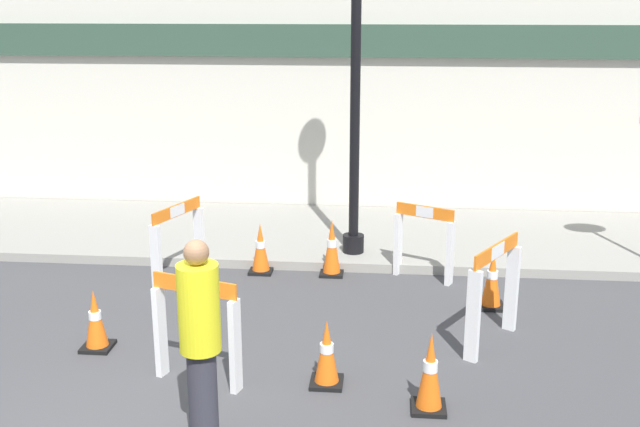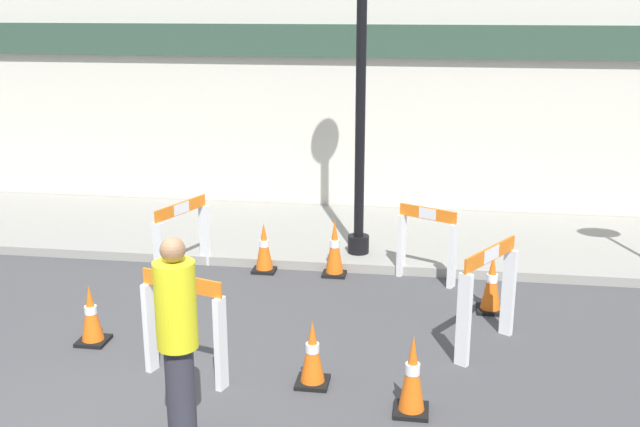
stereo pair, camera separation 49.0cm
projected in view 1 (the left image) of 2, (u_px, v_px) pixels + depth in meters
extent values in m
cube|color=gray|center=(239.00, 232.00, 11.21)|extent=(18.00, 2.82, 0.12)
cube|color=beige|center=(252.00, 43.00, 11.90)|extent=(18.00, 0.12, 5.50)
cube|color=#2D4738|center=(251.00, 40.00, 11.78)|extent=(16.20, 0.10, 0.50)
cylinder|color=black|center=(353.00, 243.00, 10.12)|extent=(0.29, 0.29, 0.24)
cylinder|color=black|center=(355.00, 97.00, 9.58)|extent=(0.13, 0.13, 4.18)
cube|color=white|center=(450.00, 254.00, 9.21)|extent=(0.11, 0.14, 0.81)
cube|color=white|center=(398.00, 244.00, 9.57)|extent=(0.11, 0.14, 0.81)
cube|color=orange|center=(425.00, 212.00, 9.26)|extent=(0.70, 0.37, 0.15)
cube|color=white|center=(425.00, 212.00, 9.26)|extent=(0.22, 0.13, 0.14)
cube|color=white|center=(199.00, 237.00, 9.83)|extent=(0.14, 0.10, 0.82)
cube|color=white|center=(156.00, 258.00, 9.05)|extent=(0.14, 0.10, 0.82)
cube|color=orange|center=(177.00, 210.00, 9.31)|extent=(0.37, 0.90, 0.15)
cube|color=white|center=(177.00, 210.00, 9.31)|extent=(0.13, 0.28, 0.14)
cube|color=white|center=(160.00, 331.00, 6.96)|extent=(0.10, 0.14, 0.89)
cube|color=white|center=(235.00, 346.00, 6.66)|extent=(0.10, 0.14, 0.89)
cube|color=orange|center=(194.00, 286.00, 6.67)|extent=(0.82, 0.29, 0.15)
cube|color=white|center=(194.00, 286.00, 6.67)|extent=(0.25, 0.11, 0.14)
cube|color=white|center=(473.00, 316.00, 7.22)|extent=(0.14, 0.12, 0.94)
cube|color=white|center=(512.00, 288.00, 7.92)|extent=(0.14, 0.12, 0.94)
cube|color=orange|center=(497.00, 251.00, 7.42)|extent=(0.54, 0.84, 0.15)
cube|color=white|center=(497.00, 251.00, 7.42)|extent=(0.18, 0.26, 0.13)
cube|color=black|center=(490.00, 306.00, 8.62)|extent=(0.30, 0.30, 0.04)
cone|color=orange|center=(492.00, 277.00, 8.52)|extent=(0.22, 0.22, 0.66)
cylinder|color=white|center=(492.00, 274.00, 8.51)|extent=(0.13, 0.13, 0.09)
cube|color=black|center=(332.00, 273.00, 9.65)|extent=(0.30, 0.30, 0.04)
cone|color=orange|center=(332.00, 246.00, 9.54)|extent=(0.23, 0.22, 0.71)
cylinder|color=white|center=(332.00, 243.00, 9.53)|extent=(0.13, 0.13, 0.10)
cube|color=black|center=(327.00, 382.00, 6.90)|extent=(0.30, 0.30, 0.04)
cone|color=orange|center=(327.00, 351.00, 6.81)|extent=(0.23, 0.23, 0.60)
cylinder|color=white|center=(327.00, 348.00, 6.80)|extent=(0.13, 0.13, 0.08)
cube|color=black|center=(98.00, 347.00, 7.60)|extent=(0.30, 0.30, 0.04)
cone|color=orange|center=(95.00, 318.00, 7.52)|extent=(0.23, 0.22, 0.59)
cylinder|color=white|center=(95.00, 315.00, 7.51)|extent=(0.13, 0.13, 0.08)
cube|color=black|center=(261.00, 271.00, 9.73)|extent=(0.30, 0.30, 0.04)
cone|color=orange|center=(260.00, 247.00, 9.64)|extent=(0.22, 0.22, 0.63)
cylinder|color=white|center=(260.00, 244.00, 9.63)|extent=(0.13, 0.13, 0.09)
cube|color=black|center=(429.00, 407.00, 6.47)|extent=(0.30, 0.30, 0.04)
cone|color=orange|center=(430.00, 370.00, 6.37)|extent=(0.22, 0.23, 0.68)
cylinder|color=white|center=(430.00, 366.00, 6.36)|extent=(0.13, 0.13, 0.10)
cylinder|color=#33333D|center=(203.00, 398.00, 5.84)|extent=(0.27, 0.27, 0.83)
cylinder|color=yellow|center=(199.00, 308.00, 5.63)|extent=(0.38, 0.38, 0.69)
sphere|color=#8E6647|center=(196.00, 252.00, 5.51)|extent=(0.23, 0.23, 0.19)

